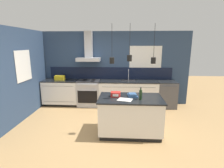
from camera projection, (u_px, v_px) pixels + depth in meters
ground_plane at (105, 127)px, 4.66m from camera, size 16.00×16.00×0.00m
wall_back at (109, 67)px, 6.30m from camera, size 5.60×2.44×2.60m
wall_left at (26, 73)px, 5.19m from camera, size 0.08×3.80×2.60m
counter_run_left at (62, 92)px, 6.31m from camera, size 1.25×0.64×0.91m
counter_run_sink at (128, 93)px, 6.17m from camera, size 2.03×0.64×1.29m
oven_range at (89, 93)px, 6.24m from camera, size 0.78×0.66×0.91m
dishwasher at (166, 94)px, 6.09m from camera, size 0.63×0.65×0.91m
kitchen_island at (130, 115)px, 4.27m from camera, size 1.52×0.94×0.91m
bottle_on_island at (141, 95)px, 4.00m from camera, size 0.07×0.07×0.29m
book_stack at (133, 95)px, 4.25m from camera, size 0.26×0.34×0.07m
red_supply_box at (116, 94)px, 4.24m from camera, size 0.23×0.19×0.11m
paper_pile at (125, 100)px, 4.01m from camera, size 0.38×0.32×0.01m
yellow_toolbox at (60, 78)px, 6.19m from camera, size 0.34×0.18×0.19m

